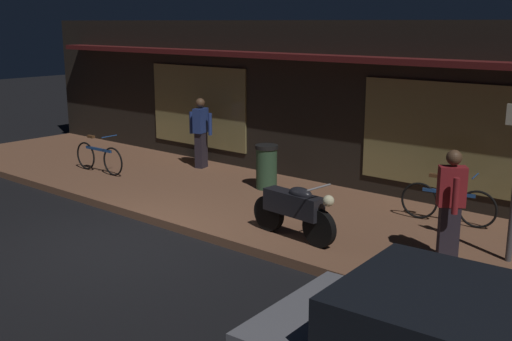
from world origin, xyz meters
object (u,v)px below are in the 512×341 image
bicycle_parked (448,203)px  trash_bin (267,167)px  bicycle_extra (99,157)px  motorcycle (295,209)px  person_bystander (451,204)px  person_photographer (201,131)px

bicycle_parked → trash_bin: (-3.86, -0.23, 0.11)m
bicycle_parked → bicycle_extra: (-7.72, -1.64, 0.00)m
motorcycle → person_bystander: 2.41m
bicycle_extra → person_bystander: 8.48m
motorcycle → person_bystander: person_bystander is taller
motorcycle → person_photographer: person_photographer is taller
trash_bin → bicycle_extra: bearing=-160.0°
motorcycle → bicycle_parked: 2.82m
bicycle_extra → person_photographer: size_ratio=0.99×
motorcycle → person_photographer: bearing=151.2°
bicycle_extra → motorcycle: bearing=-6.5°
bicycle_extra → trash_bin: size_ratio=1.79×
bicycle_parked → person_photographer: size_ratio=0.99×
bicycle_extra → trash_bin: bearing=20.0°
motorcycle → person_bystander: bearing=15.6°
trash_bin → bicycle_parked: bearing=3.5°
bicycle_extra → person_bystander: (8.47, -0.07, 0.52)m
bicycle_parked → motorcycle: bearing=-123.4°
motorcycle → bicycle_extra: bearing=173.5°
bicycle_parked → person_photographer: bearing=177.7°
trash_bin → motorcycle: bearing=-42.5°
person_bystander → trash_bin: person_bystander is taller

